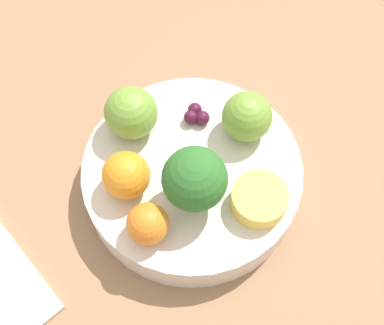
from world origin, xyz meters
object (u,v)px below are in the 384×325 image
(broccoli, at_px, (195,180))
(small_cup, at_px, (259,199))
(apple_red, at_px, (247,117))
(orange_back, at_px, (148,224))
(orange_front, at_px, (126,175))
(grape_cluster, at_px, (196,115))
(bowl, at_px, (192,176))
(apple_green, at_px, (131,113))

(broccoli, height_order, small_cup, broccoli)
(apple_red, bearing_deg, orange_back, -106.56)
(broccoli, bearing_deg, orange_front, -168.55)
(broccoli, height_order, grape_cluster, broccoli)
(bowl, relative_size, apple_green, 4.10)
(orange_back, bearing_deg, broccoli, 61.87)
(small_cup, bearing_deg, bowl, 171.63)
(orange_front, xyz_separation_m, small_cup, (0.12, 0.03, -0.01))
(broccoli, bearing_deg, grape_cluster, 112.65)
(apple_green, relative_size, grape_cluster, 2.05)
(broccoli, height_order, orange_back, broccoli)
(apple_green, bearing_deg, broccoli, -28.61)
(broccoli, relative_size, grape_cluster, 2.79)
(bowl, bearing_deg, apple_green, 166.00)
(apple_red, height_order, orange_back, apple_red)
(bowl, distance_m, broccoli, 0.07)
(bowl, distance_m, apple_green, 0.09)
(bowl, relative_size, grape_cluster, 8.39)
(apple_red, relative_size, grape_cluster, 1.92)
(broccoli, xyz_separation_m, small_cup, (0.06, 0.02, -0.03))
(grape_cluster, bearing_deg, apple_red, 8.59)
(apple_green, bearing_deg, grape_cluster, 32.78)
(orange_front, relative_size, small_cup, 0.86)
(orange_front, bearing_deg, broccoli, 11.45)
(broccoli, xyz_separation_m, orange_back, (-0.03, -0.05, -0.02))
(bowl, height_order, grape_cluster, grape_cluster)
(apple_green, relative_size, small_cup, 1.00)
(orange_back, bearing_deg, apple_green, 123.87)
(apple_green, bearing_deg, orange_back, -56.13)
(bowl, bearing_deg, orange_front, -137.71)
(bowl, height_order, orange_back, orange_back)
(apple_red, relative_size, orange_front, 1.10)
(orange_front, distance_m, small_cup, 0.13)
(orange_back, xyz_separation_m, grape_cluster, (-0.01, 0.13, -0.01))
(broccoli, xyz_separation_m, apple_red, (0.02, 0.09, -0.02))
(bowl, xyz_separation_m, small_cup, (0.07, -0.01, 0.03))
(orange_front, xyz_separation_m, orange_back, (0.04, -0.03, -0.00))
(apple_green, xyz_separation_m, grape_cluster, (0.06, 0.04, -0.02))
(bowl, distance_m, grape_cluster, 0.06)
(apple_red, bearing_deg, grape_cluster, -171.41)
(broccoli, bearing_deg, apple_red, 80.05)
(broccoli, distance_m, small_cup, 0.07)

